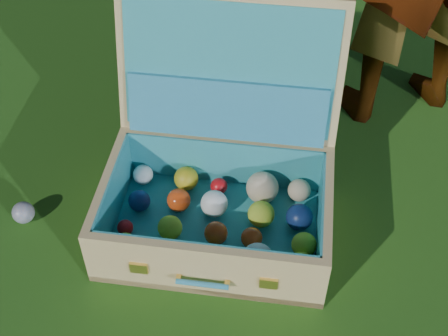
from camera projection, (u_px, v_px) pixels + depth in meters
ground at (227, 229)px, 1.92m from camera, size 60.00×60.00×0.00m
stray_ball at (23, 213)px, 1.92m from camera, size 0.07×0.07×0.07m
suitcase at (222, 171)px, 1.84m from camera, size 0.74×0.68×0.63m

